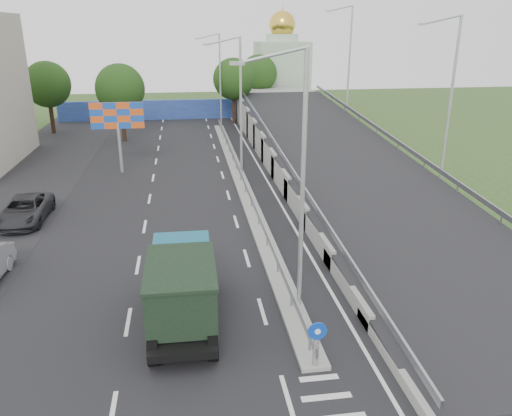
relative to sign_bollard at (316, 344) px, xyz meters
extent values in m
cube|color=black|center=(-3.00, 17.83, -1.03)|extent=(26.00, 90.00, 0.04)
cube|color=gray|center=(0.00, 21.83, -0.93)|extent=(1.00, 44.00, 0.20)
cube|color=gray|center=(12.30, 21.83, 1.32)|extent=(0.10, 50.00, 0.32)
cube|color=gray|center=(2.80, 21.83, 1.32)|extent=(0.10, 50.00, 0.32)
cube|color=gray|center=(0.00, 21.83, -0.28)|extent=(0.08, 44.00, 0.32)
cylinder|color=gray|center=(0.00, 21.83, -0.53)|extent=(0.09, 0.09, 0.60)
cylinder|color=black|center=(0.00, 0.03, -0.23)|extent=(0.20, 0.20, 1.20)
cylinder|color=#0C3FBF|center=(0.00, -0.05, 0.52)|extent=(0.64, 0.05, 0.64)
cylinder|color=white|center=(0.00, -0.08, 0.52)|extent=(0.20, 0.03, 0.20)
cylinder|color=#B2B5B7|center=(0.30, 3.83, 4.17)|extent=(0.18, 0.18, 10.00)
cylinder|color=#B2B5B7|center=(-0.90, 3.83, 8.92)|extent=(2.57, 0.12, 0.66)
cube|color=#B2B5B7|center=(-2.10, 3.83, 8.67)|extent=(0.50, 0.18, 0.12)
cylinder|color=#B2B5B7|center=(0.30, 23.83, 4.17)|extent=(0.18, 0.18, 10.00)
cylinder|color=#B2B5B7|center=(-0.90, 23.83, 8.92)|extent=(2.57, 0.12, 0.66)
cube|color=#B2B5B7|center=(-2.10, 23.83, 8.67)|extent=(0.50, 0.18, 0.12)
cylinder|color=#B2B5B7|center=(0.30, 43.83, 4.17)|extent=(0.18, 0.18, 10.00)
cylinder|color=#B2B5B7|center=(-0.90, 43.83, 8.92)|extent=(2.57, 0.12, 0.66)
cube|color=#B2B5B7|center=(-2.10, 43.83, 8.67)|extent=(0.50, 0.18, 0.12)
cube|color=#2A309D|center=(-4.00, 49.83, 0.17)|extent=(30.00, 0.50, 2.40)
cube|color=#B2CCAD|center=(10.00, 57.83, 3.47)|extent=(7.00, 7.00, 9.00)
cylinder|color=#B2CCAD|center=(10.00, 57.83, 8.47)|extent=(4.40, 4.40, 1.00)
sphere|color=gold|center=(10.00, 57.83, 10.17)|extent=(3.60, 3.60, 3.60)
cone|color=gold|center=(10.00, 57.83, 12.17)|extent=(0.30, 0.30, 1.20)
cylinder|color=#B2B5B7|center=(-9.00, 25.83, 0.97)|extent=(0.24, 0.24, 4.00)
cube|color=#E85319|center=(-9.00, 25.83, 3.47)|extent=(4.00, 0.20, 2.00)
cylinder|color=black|center=(-10.00, 37.83, 0.97)|extent=(0.44, 0.44, 4.00)
sphere|color=#18330E|center=(-10.00, 37.83, 4.17)|extent=(4.80, 4.80, 4.80)
cylinder|color=black|center=(2.00, 45.83, 0.97)|extent=(0.44, 0.44, 4.00)
sphere|color=#18330E|center=(2.00, 45.83, 4.17)|extent=(4.80, 4.80, 4.80)
cylinder|color=black|center=(-18.00, 42.83, 0.97)|extent=(0.44, 0.44, 4.00)
sphere|color=#18330E|center=(-18.00, 42.83, 4.17)|extent=(4.80, 4.80, 4.80)
cylinder|color=black|center=(6.00, 52.83, 0.97)|extent=(0.44, 0.44, 4.00)
sphere|color=#18330E|center=(6.00, 52.83, 4.17)|extent=(4.80, 4.80, 4.80)
cylinder|color=black|center=(-5.33, 5.55, -0.48)|extent=(0.36, 1.11, 1.11)
cylinder|color=black|center=(-3.32, 5.53, -0.48)|extent=(0.36, 1.11, 1.11)
cylinder|color=black|center=(-5.34, 4.64, -0.48)|extent=(0.36, 1.11, 1.11)
cylinder|color=black|center=(-3.33, 4.62, -0.48)|extent=(0.36, 1.11, 1.11)
cylinder|color=black|center=(-5.37, 1.12, -0.48)|extent=(0.36, 1.11, 1.11)
cylinder|color=black|center=(-3.36, 1.10, -0.48)|extent=(0.36, 1.11, 1.11)
cube|color=black|center=(-4.34, 3.43, -0.33)|extent=(2.38, 6.26, 0.30)
cube|color=#094A63|center=(-4.32, 5.79, 0.68)|extent=(2.33, 1.63, 1.71)
cube|color=black|center=(-4.31, 6.57, 1.13)|extent=(1.91, 0.08, 0.70)
cube|color=black|center=(-4.31, 6.65, -0.38)|extent=(2.32, 0.17, 0.50)
cube|color=black|center=(-4.35, 2.82, 0.78)|extent=(2.45, 3.85, 1.81)
cube|color=black|center=(-4.35, 2.82, 1.74)|extent=(2.55, 3.95, 0.12)
imported|color=#2A2A2E|center=(-13.49, 15.76, -0.31)|extent=(2.42, 5.21, 1.45)
camera|label=1|loc=(-3.97, -13.47, 9.80)|focal=35.00mm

